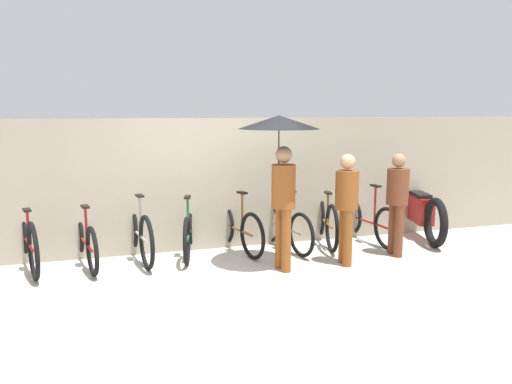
{
  "coord_description": "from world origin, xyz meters",
  "views": [
    {
      "loc": [
        -1.55,
        -5.7,
        2.14
      ],
      "look_at": [
        0.51,
        0.99,
        1.0
      ],
      "focal_mm": 35.0,
      "sensor_mm": 36.0,
      "label": 1
    }
  ],
  "objects_px": {
    "parked_bicycle_0": "(27,241)",
    "parked_bicycle_4": "(237,228)",
    "parked_bicycle_5": "(284,227)",
    "parked_bicycle_6": "(325,220)",
    "parked_bicycle_1": "(85,240)",
    "parked_bicycle_3": "(189,232)",
    "pedestrian_trailing": "(397,197)",
    "pedestrian_center": "(347,201)",
    "pedestrian_leading": "(280,146)",
    "parked_bicycle_7": "(367,220)",
    "parked_bicycle_2": "(138,233)",
    "motorcycle": "(419,211)"
  },
  "relations": [
    {
      "from": "parked_bicycle_0",
      "to": "parked_bicycle_4",
      "type": "xyz_separation_m",
      "value": [
        2.95,
        -0.01,
        -0.03
      ]
    },
    {
      "from": "parked_bicycle_5",
      "to": "parked_bicycle_6",
      "type": "distance_m",
      "value": 0.75
    },
    {
      "from": "parked_bicycle_1",
      "to": "parked_bicycle_3",
      "type": "xyz_separation_m",
      "value": [
        1.48,
        0.05,
        0.01
      ]
    },
    {
      "from": "pedestrian_trailing",
      "to": "pedestrian_center",
      "type": "bearing_deg",
      "value": -165.26
    },
    {
      "from": "parked_bicycle_4",
      "to": "pedestrian_trailing",
      "type": "height_order",
      "value": "pedestrian_trailing"
    },
    {
      "from": "parked_bicycle_1",
      "to": "parked_bicycle_4",
      "type": "xyz_separation_m",
      "value": [
        2.21,
        0.03,
        0.01
      ]
    },
    {
      "from": "pedestrian_leading",
      "to": "pedestrian_trailing",
      "type": "relative_size",
      "value": 1.36
    },
    {
      "from": "parked_bicycle_7",
      "to": "parked_bicycle_2",
      "type": "bearing_deg",
      "value": 83.3
    },
    {
      "from": "parked_bicycle_5",
      "to": "pedestrian_trailing",
      "type": "height_order",
      "value": "pedestrian_trailing"
    },
    {
      "from": "parked_bicycle_0",
      "to": "parked_bicycle_4",
      "type": "relative_size",
      "value": 1.12
    },
    {
      "from": "parked_bicycle_1",
      "to": "parked_bicycle_2",
      "type": "distance_m",
      "value": 0.74
    },
    {
      "from": "parked_bicycle_4",
      "to": "pedestrian_leading",
      "type": "distance_m",
      "value": 1.67
    },
    {
      "from": "parked_bicycle_3",
      "to": "parked_bicycle_2",
      "type": "bearing_deg",
      "value": 103.24
    },
    {
      "from": "parked_bicycle_4",
      "to": "pedestrian_leading",
      "type": "bearing_deg",
      "value": -173.17
    },
    {
      "from": "parked_bicycle_2",
      "to": "parked_bicycle_3",
      "type": "xyz_separation_m",
      "value": [
        0.74,
        -0.0,
        -0.03
      ]
    },
    {
      "from": "pedestrian_leading",
      "to": "parked_bicycle_6",
      "type": "bearing_deg",
      "value": 32.44
    },
    {
      "from": "parked_bicycle_6",
      "to": "pedestrian_center",
      "type": "xyz_separation_m",
      "value": [
        -0.2,
        -1.1,
        0.52
      ]
    },
    {
      "from": "pedestrian_center",
      "to": "parked_bicycle_5",
      "type": "bearing_deg",
      "value": 126.74
    },
    {
      "from": "parked_bicycle_1",
      "to": "parked_bicycle_5",
      "type": "bearing_deg",
      "value": -102.51
    },
    {
      "from": "parked_bicycle_0",
      "to": "pedestrian_leading",
      "type": "height_order",
      "value": "pedestrian_leading"
    },
    {
      "from": "parked_bicycle_7",
      "to": "pedestrian_trailing",
      "type": "distance_m",
      "value": 1.0
    },
    {
      "from": "parked_bicycle_4",
      "to": "parked_bicycle_7",
      "type": "relative_size",
      "value": 0.94
    },
    {
      "from": "parked_bicycle_2",
      "to": "parked_bicycle_5",
      "type": "bearing_deg",
      "value": -100.84
    },
    {
      "from": "parked_bicycle_7",
      "to": "pedestrian_trailing",
      "type": "xyz_separation_m",
      "value": [
        -0.01,
        -0.84,
        0.53
      ]
    },
    {
      "from": "pedestrian_center",
      "to": "pedestrian_trailing",
      "type": "distance_m",
      "value": 0.94
    },
    {
      "from": "parked_bicycle_6",
      "to": "parked_bicycle_7",
      "type": "relative_size",
      "value": 0.99
    },
    {
      "from": "parked_bicycle_1",
      "to": "parked_bicycle_3",
      "type": "bearing_deg",
      "value": -99.65
    },
    {
      "from": "pedestrian_leading",
      "to": "pedestrian_center",
      "type": "xyz_separation_m",
      "value": [
        0.94,
        -0.12,
        -0.77
      ]
    },
    {
      "from": "motorcycle",
      "to": "parked_bicycle_6",
      "type": "bearing_deg",
      "value": 104.44
    },
    {
      "from": "parked_bicycle_0",
      "to": "parked_bicycle_3",
      "type": "bearing_deg",
      "value": -104.21
    },
    {
      "from": "parked_bicycle_0",
      "to": "parked_bicycle_2",
      "type": "distance_m",
      "value": 1.48
    },
    {
      "from": "parked_bicycle_3",
      "to": "parked_bicycle_6",
      "type": "height_order",
      "value": "parked_bicycle_6"
    },
    {
      "from": "parked_bicycle_7",
      "to": "pedestrian_trailing",
      "type": "height_order",
      "value": "pedestrian_trailing"
    },
    {
      "from": "pedestrian_trailing",
      "to": "pedestrian_leading",
      "type": "bearing_deg",
      "value": -174.48
    },
    {
      "from": "parked_bicycle_3",
      "to": "parked_bicycle_4",
      "type": "relative_size",
      "value": 1.0
    },
    {
      "from": "parked_bicycle_5",
      "to": "parked_bicycle_1",
      "type": "bearing_deg",
      "value": 78.01
    },
    {
      "from": "pedestrian_leading",
      "to": "pedestrian_center",
      "type": "relative_size",
      "value": 1.34
    },
    {
      "from": "parked_bicycle_5",
      "to": "pedestrian_trailing",
      "type": "relative_size",
      "value": 1.05
    },
    {
      "from": "parked_bicycle_0",
      "to": "motorcycle",
      "type": "height_order",
      "value": "parked_bicycle_0"
    },
    {
      "from": "parked_bicycle_0",
      "to": "parked_bicycle_2",
      "type": "bearing_deg",
      "value": -104.06
    },
    {
      "from": "parked_bicycle_1",
      "to": "parked_bicycle_4",
      "type": "distance_m",
      "value": 2.22
    },
    {
      "from": "parked_bicycle_2",
      "to": "parked_bicycle_6",
      "type": "bearing_deg",
      "value": -98.39
    },
    {
      "from": "parked_bicycle_7",
      "to": "parked_bicycle_4",
      "type": "bearing_deg",
      "value": 82.9
    },
    {
      "from": "parked_bicycle_4",
      "to": "motorcycle",
      "type": "xyz_separation_m",
      "value": [
        3.24,
        -0.01,
        0.07
      ]
    },
    {
      "from": "parked_bicycle_1",
      "to": "parked_bicycle_5",
      "type": "xyz_separation_m",
      "value": [
        2.95,
        -0.06,
        0.0
      ]
    },
    {
      "from": "pedestrian_center",
      "to": "parked_bicycle_3",
      "type": "bearing_deg",
      "value": 159.54
    },
    {
      "from": "parked_bicycle_6",
      "to": "motorcycle",
      "type": "distance_m",
      "value": 1.77
    },
    {
      "from": "parked_bicycle_4",
      "to": "parked_bicycle_6",
      "type": "distance_m",
      "value": 1.48
    },
    {
      "from": "parked_bicycle_0",
      "to": "motorcycle",
      "type": "xyz_separation_m",
      "value": [
        6.2,
        -0.03,
        0.04
      ]
    },
    {
      "from": "parked_bicycle_6",
      "to": "pedestrian_leading",
      "type": "relative_size",
      "value": 0.81
    }
  ]
}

